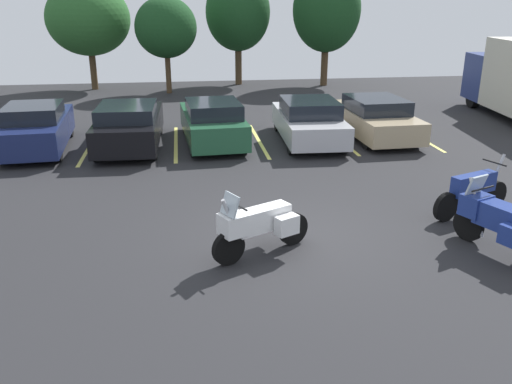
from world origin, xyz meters
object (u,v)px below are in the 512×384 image
object	(u,v)px
car_navy	(37,128)
car_green	(213,122)
car_black	(129,125)
motorcycle_third	(473,190)
motorcycle_second	(503,222)
car_silver	(309,121)
motorcycle_touring	(259,224)
car_tan	(374,118)

from	to	relation	value
car_navy	car_green	size ratio (longest dim) A/B	1.01
car_black	motorcycle_third	bearing A→B (deg)	-40.89
motorcycle_second	car_green	bearing A→B (deg)	118.41
car_black	car_silver	world-z (taller)	car_black
car_black	car_green	distance (m)	2.71
motorcycle_touring	car_green	xyz separation A→B (m)	(-0.34, 8.44, 0.08)
car_navy	car_green	distance (m)	5.60
motorcycle_third	car_black	xyz separation A→B (m)	(-8.08, 7.00, 0.16)
motorcycle_second	car_tan	xyz separation A→B (m)	(0.76, 9.12, 0.01)
motorcycle_second	car_black	bearing A→B (deg)	130.31
car_navy	car_green	bearing A→B (deg)	0.47
motorcycle_touring	car_tan	xyz separation A→B (m)	(5.31, 8.52, 0.05)
motorcycle_second	motorcycle_third	xyz separation A→B (m)	(0.49, 1.95, -0.10)
motorcycle_touring	car_green	bearing A→B (deg)	92.30
motorcycle_third	car_green	bearing A→B (deg)	127.20
car_navy	car_tan	world-z (taller)	car_navy
motorcycle_touring	motorcycle_third	bearing A→B (deg)	15.03
car_navy	car_silver	bearing A→B (deg)	-1.07
motorcycle_third	motorcycle_touring	bearing A→B (deg)	-164.97
car_green	car_tan	size ratio (longest dim) A/B	0.97
motorcycle_touring	motorcycle_second	xyz separation A→B (m)	(4.55, -0.59, 0.04)
motorcycle_touring	car_silver	xyz separation A→B (m)	(2.89, 8.23, 0.08)
motorcycle_third	car_navy	world-z (taller)	car_navy
motorcycle_touring	car_green	size ratio (longest dim) A/B	0.43
motorcycle_touring	car_black	xyz separation A→B (m)	(-3.04, 8.35, 0.10)
car_black	car_green	world-z (taller)	car_green
motorcycle_third	car_black	bearing A→B (deg)	139.11
motorcycle_touring	car_green	distance (m)	8.45
motorcycle_second	motorcycle_third	distance (m)	2.01
motorcycle_touring	car_green	world-z (taller)	car_green
motorcycle_second	car_silver	bearing A→B (deg)	100.61
motorcycle_third	car_navy	distance (m)	13.05
motorcycle_second	car_green	world-z (taller)	car_green
motorcycle_touring	car_silver	size ratio (longest dim) A/B	0.43
car_silver	car_tan	distance (m)	2.43
motorcycle_touring	car_silver	bearing A→B (deg)	70.62
car_green	car_tan	bearing A→B (deg)	0.85
car_green	car_silver	bearing A→B (deg)	-3.74
car_silver	motorcycle_second	bearing A→B (deg)	-79.39
car_navy	motorcycle_third	bearing A→B (deg)	-32.66
motorcycle_third	car_black	distance (m)	10.69
motorcycle_second	car_navy	world-z (taller)	car_navy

